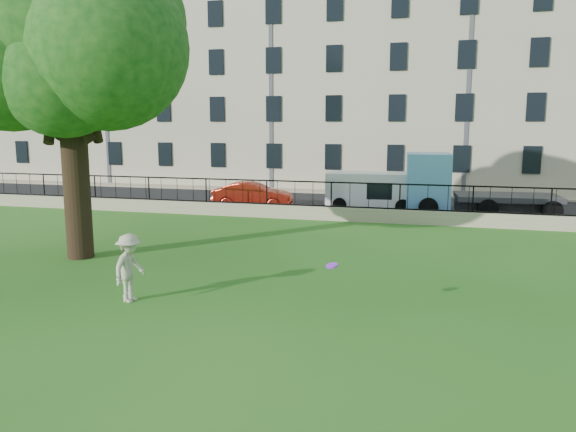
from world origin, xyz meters
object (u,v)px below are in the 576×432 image
(man, at_px, (130,268))
(red_sedan, at_px, (253,195))
(frisbee, at_px, (332,265))
(white_van, at_px, (372,192))
(tree, at_px, (65,33))
(blue_truck, at_px, (481,184))

(man, bearing_deg, red_sedan, 11.48)
(frisbee, bearing_deg, red_sedan, 114.88)
(man, distance_m, frisbee, 4.94)
(white_van, bearing_deg, man, -107.68)
(tree, bearing_deg, white_van, 57.19)
(tree, relative_size, red_sedan, 2.60)
(blue_truck, bearing_deg, frisbee, -108.86)
(blue_truck, bearing_deg, man, -123.73)
(tree, distance_m, white_van, 15.95)
(frisbee, xyz_separation_m, red_sedan, (-6.92, 14.93, -0.52))
(frisbee, distance_m, red_sedan, 16.47)
(man, xyz_separation_m, red_sedan, (-2.00, 15.09, -0.17))
(man, bearing_deg, tree, 51.95)
(white_van, bearing_deg, tree, -126.89)
(man, xyz_separation_m, white_van, (3.89, 16.09, 0.10))
(red_sedan, height_order, white_van, white_van)
(blue_truck, bearing_deg, white_van, 175.49)
(tree, height_order, frisbee, tree)
(man, height_order, red_sedan, man)
(tree, relative_size, blue_truck, 1.53)
(frisbee, bearing_deg, blue_truck, 75.65)
(white_van, relative_size, blue_truck, 0.65)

